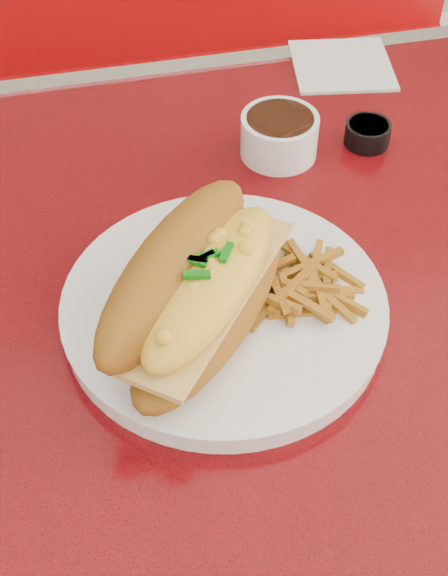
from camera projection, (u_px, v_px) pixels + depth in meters
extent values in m
cube|color=red|center=(332.00, 280.00, 0.82)|extent=(1.20, 0.80, 0.04)
cube|color=white|center=(239.00, 72.00, 1.09)|extent=(1.22, 0.03, 0.04)
cylinder|color=white|center=(305.00, 472.00, 1.10)|extent=(0.09, 0.09, 0.72)
cube|color=#A30A0C|center=(193.00, 193.00, 1.72)|extent=(1.20, 0.50, 0.45)
cylinder|color=white|center=(224.00, 310.00, 0.75)|extent=(0.40, 0.40, 0.02)
cylinder|color=white|center=(224.00, 302.00, 0.74)|extent=(0.40, 0.40, 0.00)
ellipsoid|color=#995E18|center=(211.00, 310.00, 0.70)|extent=(0.22, 0.24, 0.05)
cube|color=#E1BC64|center=(211.00, 294.00, 0.69)|extent=(0.19, 0.21, 0.01)
ellipsoid|color=yellow|center=(210.00, 284.00, 0.68)|extent=(0.19, 0.21, 0.05)
ellipsoid|color=#995E18|center=(176.00, 269.00, 0.69)|extent=(0.22, 0.25, 0.09)
cube|color=silver|center=(299.00, 284.00, 0.76)|extent=(0.02, 0.13, 0.00)
cube|color=silver|center=(280.00, 229.00, 0.81)|extent=(0.02, 0.03, 0.00)
cylinder|color=white|center=(279.00, 136.00, 0.91)|extent=(0.09, 0.09, 0.05)
cylinder|color=black|center=(280.00, 120.00, 0.90)|extent=(0.08, 0.08, 0.01)
cylinder|color=black|center=(367.00, 134.00, 0.93)|extent=(0.06, 0.06, 0.03)
cylinder|color=#DE8750|center=(369.00, 126.00, 0.93)|extent=(0.05, 0.05, 0.01)
cube|color=silver|center=(342.00, 65.00, 1.06)|extent=(0.15, 0.15, 0.00)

